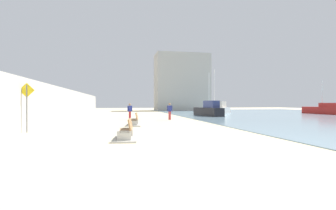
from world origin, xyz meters
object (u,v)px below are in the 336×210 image
boat_far_left (325,110)px  pedestrian_sign (27,102)px  bench_far (134,122)px  person_walking (130,110)px  boat_nearest (209,108)px  boat_mid_bay (216,109)px  boat_distant (209,110)px  bench_near (126,135)px  person_standing (170,110)px

boat_far_left → pedestrian_sign: boat_far_left is taller
boat_far_left → bench_far: bearing=-156.0°
person_walking → boat_nearest: size_ratio=0.22×
boat_far_left → boat_nearest: bearing=138.3°
boat_mid_bay → boat_distant: 8.45m
bench_far → bench_near: bearing=-96.1°
boat_mid_bay → boat_distant: size_ratio=1.22×
boat_far_left → pedestrian_sign: 39.65m
boat_mid_bay → pedestrian_sign: bearing=-132.7°
boat_nearest → pedestrian_sign: bearing=-127.0°
person_standing → bench_far: bearing=-125.0°
bench_far → boat_nearest: 30.07m
person_standing → boat_nearest: 23.29m
person_standing → boat_mid_bay: size_ratio=0.24×
boat_far_left → boat_mid_bay: bearing=159.0°
boat_far_left → boat_nearest: (-14.02, 12.48, 0.01)m
boat_mid_bay → bench_near: bearing=-120.1°
boat_distant → pedestrian_sign: pedestrian_sign is taller
person_standing → pedestrian_sign: pedestrian_sign is taller
boat_distant → boat_nearest: bearing=69.4°
person_standing → pedestrian_sign: (-10.23, -8.98, 0.78)m
person_walking → boat_distant: 11.45m
boat_distant → boat_nearest: boat_nearest is taller
boat_distant → pedestrian_sign: bearing=-137.9°
bench_near → bench_far: size_ratio=1.00×
person_standing → boat_mid_bay: boat_mid_bay is taller
boat_nearest → person_standing: bearing=-120.2°
pedestrian_sign → person_standing: bearing=41.3°
bench_near → boat_distant: 21.93m
bench_far → person_standing: (3.90, 5.57, 0.77)m
person_standing → boat_mid_bay: 17.11m
boat_far_left → boat_distant: size_ratio=1.25×
boat_far_left → boat_distant: bearing=-175.4°
person_walking → boat_far_left: bearing=12.1°
pedestrian_sign → person_walking: bearing=58.7°
person_walking → person_standing: person_standing is taller
boat_distant → person_standing: bearing=-136.6°
bench_near → boat_mid_bay: bearing=59.9°
bench_far → boat_distant: (10.34, 11.65, 0.55)m
boat_mid_bay → boat_nearest: size_ratio=0.97×
person_walking → boat_distant: bearing=24.7°
person_standing → boat_far_left: bearing=16.6°
bench_near → person_standing: size_ratio=1.28×
bench_far → boat_mid_bay: boat_mid_bay is taller
boat_distant → boat_far_left: bearing=4.6°
bench_near → boat_distant: (11.12, 18.89, 0.55)m
bench_near → pedestrian_sign: pedestrian_sign is taller
person_walking → boat_nearest: bearing=50.2°
boat_distant → pedestrian_sign: size_ratio=2.08×
bench_far → person_walking: person_walking is taller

